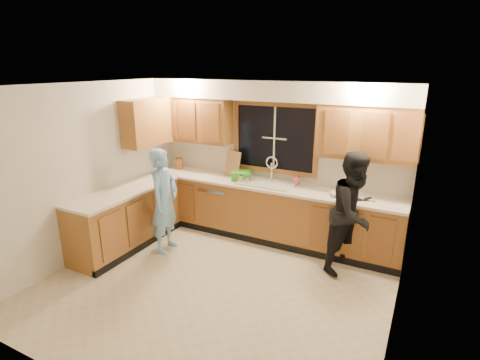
% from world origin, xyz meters
% --- Properties ---
extents(floor, '(4.20, 4.20, 0.00)m').
position_xyz_m(floor, '(0.00, 0.00, 0.00)').
color(floor, beige).
rests_on(floor, ground).
extents(ceiling, '(4.20, 4.20, 0.00)m').
position_xyz_m(ceiling, '(0.00, 0.00, 2.50)').
color(ceiling, white).
extents(wall_back, '(4.20, 0.00, 4.20)m').
position_xyz_m(wall_back, '(0.00, 1.90, 1.25)').
color(wall_back, silver).
rests_on(wall_back, ground).
extents(wall_left, '(0.00, 3.80, 3.80)m').
position_xyz_m(wall_left, '(-2.10, 0.00, 1.25)').
color(wall_left, silver).
rests_on(wall_left, ground).
extents(wall_right, '(0.00, 3.80, 3.80)m').
position_xyz_m(wall_right, '(2.10, 0.00, 1.25)').
color(wall_right, silver).
rests_on(wall_right, ground).
extents(base_cabinets_back, '(4.20, 0.60, 0.88)m').
position_xyz_m(base_cabinets_back, '(0.00, 1.60, 0.44)').
color(base_cabinets_back, '#9D632D').
rests_on(base_cabinets_back, ground).
extents(base_cabinets_left, '(0.60, 1.90, 0.88)m').
position_xyz_m(base_cabinets_left, '(-1.80, 0.35, 0.44)').
color(base_cabinets_left, '#9D632D').
rests_on(base_cabinets_left, ground).
extents(countertop_back, '(4.20, 0.63, 0.04)m').
position_xyz_m(countertop_back, '(0.00, 1.58, 0.90)').
color(countertop_back, '#F6E7CF').
rests_on(countertop_back, base_cabinets_back).
extents(countertop_left, '(0.63, 1.90, 0.04)m').
position_xyz_m(countertop_left, '(-1.79, 0.35, 0.90)').
color(countertop_left, '#F6E7CF').
rests_on(countertop_left, base_cabinets_left).
extents(upper_cabinets_left, '(1.35, 0.33, 0.75)m').
position_xyz_m(upper_cabinets_left, '(-1.43, 1.73, 1.83)').
color(upper_cabinets_left, '#9D632D').
rests_on(upper_cabinets_left, wall_back).
extents(upper_cabinets_right, '(1.35, 0.33, 0.75)m').
position_xyz_m(upper_cabinets_right, '(1.43, 1.73, 1.83)').
color(upper_cabinets_right, '#9D632D').
rests_on(upper_cabinets_right, wall_back).
extents(upper_cabinets_return, '(0.33, 0.90, 0.75)m').
position_xyz_m(upper_cabinets_return, '(-1.94, 1.12, 1.83)').
color(upper_cabinets_return, '#9D632D').
rests_on(upper_cabinets_return, wall_left).
extents(soffit, '(4.20, 0.35, 0.30)m').
position_xyz_m(soffit, '(0.00, 1.72, 2.35)').
color(soffit, white).
rests_on(soffit, wall_back).
extents(window_frame, '(1.44, 0.03, 1.14)m').
position_xyz_m(window_frame, '(0.00, 1.89, 1.60)').
color(window_frame, black).
rests_on(window_frame, wall_back).
extents(sink, '(0.86, 0.52, 0.57)m').
position_xyz_m(sink, '(0.00, 1.60, 0.86)').
color(sink, silver).
rests_on(sink, countertop_back).
extents(dishwasher, '(0.60, 0.56, 0.82)m').
position_xyz_m(dishwasher, '(-0.85, 1.59, 0.41)').
color(dishwasher, white).
rests_on(dishwasher, floor).
extents(stove, '(0.58, 0.75, 0.90)m').
position_xyz_m(stove, '(-1.80, -0.22, 0.45)').
color(stove, white).
rests_on(stove, floor).
extents(man, '(0.47, 0.63, 1.58)m').
position_xyz_m(man, '(-1.17, 0.51, 0.79)').
color(man, '#76ADE0').
rests_on(man, floor).
extents(woman, '(0.92, 1.00, 1.67)m').
position_xyz_m(woman, '(1.44, 1.21, 0.84)').
color(woman, black).
rests_on(woman, floor).
extents(knife_block, '(0.14, 0.13, 0.20)m').
position_xyz_m(knife_block, '(-1.75, 1.70, 1.02)').
color(knife_block, brown).
rests_on(knife_block, countertop_back).
extents(cutting_board, '(0.34, 0.21, 0.42)m').
position_xyz_m(cutting_board, '(-0.69, 1.76, 1.13)').
color(cutting_board, tan).
rests_on(cutting_board, countertop_back).
extents(dish_crate, '(0.39, 0.38, 0.14)m').
position_xyz_m(dish_crate, '(-0.46, 1.62, 0.99)').
color(dish_crate, green).
rests_on(dish_crate, countertop_back).
extents(soap_bottle, '(0.10, 0.10, 0.18)m').
position_xyz_m(soap_bottle, '(0.43, 1.79, 1.01)').
color(soap_bottle, '#E15579').
rests_on(soap_bottle, countertop_back).
extents(bowl, '(0.28, 0.28, 0.06)m').
position_xyz_m(bowl, '(1.15, 1.53, 0.95)').
color(bowl, silver).
rests_on(bowl, countertop_back).
extents(can_left, '(0.08, 0.08, 0.13)m').
position_xyz_m(can_left, '(-0.38, 1.43, 0.99)').
color(can_left, '#C6B598').
rests_on(can_left, countertop_back).
extents(can_right, '(0.06, 0.06, 0.11)m').
position_xyz_m(can_right, '(-0.28, 1.46, 0.97)').
color(can_right, '#C6B598').
rests_on(can_right, countertop_back).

